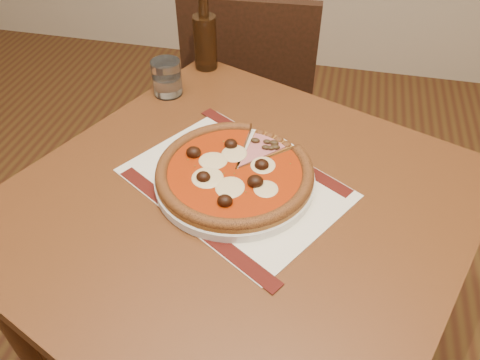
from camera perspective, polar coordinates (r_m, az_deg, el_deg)
name	(u,v)px	position (r m, az deg, el deg)	size (l,w,h in m)	color
table	(238,235)	(0.95, -0.28, -6.66)	(1.04, 1.04, 0.75)	brown
chair_far	(252,95)	(1.64, 1.42, 10.34)	(0.44, 0.44, 0.87)	black
placemat	(235,183)	(0.91, -0.64, -0.33)	(0.40, 0.29, 0.00)	beige
plate	(235,179)	(0.90, -0.64, 0.14)	(0.31, 0.31, 0.02)	white
pizza	(235,171)	(0.89, -0.66, 1.08)	(0.30, 0.30, 0.04)	#A97328
ham_slice	(267,152)	(0.94, 3.36, 3.45)	(0.09, 0.13, 0.02)	#A97328
water_glass	(167,78)	(1.16, -8.91, 12.22)	(0.07, 0.07, 0.09)	white
bottle	(205,39)	(1.24, -4.28, 16.72)	(0.06, 0.06, 0.20)	#361E0D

